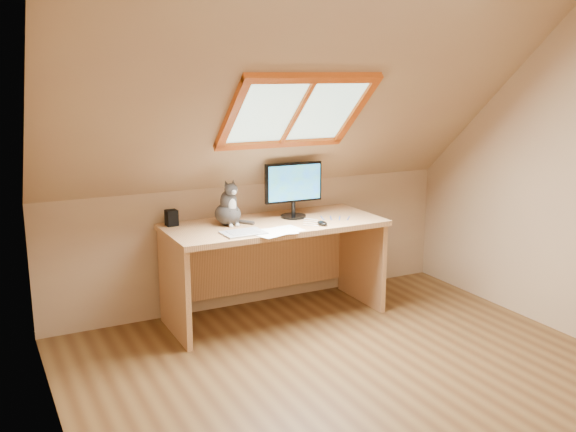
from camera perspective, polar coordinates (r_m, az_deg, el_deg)
ground at (r=4.05m, az=7.80°, el=-15.22°), size 3.50×3.50×0.00m
room_shell at (r=3.54m, az=9.36°, el=5.08°), size 3.52×3.52×2.41m
desk at (r=5.02m, az=-1.57°, el=-2.95°), size 1.67×0.73×0.76m
monitor at (r=5.00m, az=0.50°, el=2.67°), size 0.47×0.20×0.44m
cat at (r=4.81m, az=-5.33°, el=0.67°), size 0.22×0.26×0.35m
desk_speaker at (r=4.86m, az=-10.31°, el=-0.16°), size 0.09×0.09×0.12m
graphics_tablet at (r=4.57m, az=-4.00°, el=-1.50°), size 0.30×0.22×0.01m
mouse at (r=4.81m, az=3.06°, el=-0.64°), size 0.06×0.11×0.03m
papers at (r=4.65m, az=-0.42°, el=-1.26°), size 0.35×0.30×0.01m
cables at (r=4.97m, az=3.40°, el=-0.33°), size 0.51×0.26×0.01m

